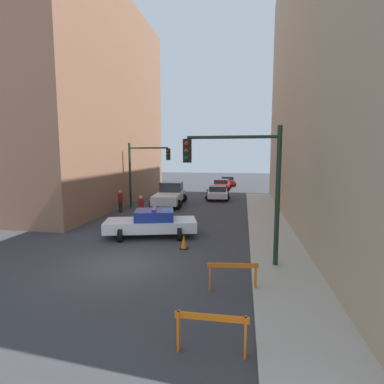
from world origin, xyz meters
name	(u,v)px	position (x,y,z in m)	size (l,w,h in m)	color
ground_plane	(121,265)	(0.00, 0.00, 0.00)	(120.00, 120.00, 0.00)	#38383D
sidewalk_right	(286,274)	(6.20, 0.00, 0.06)	(2.40, 44.00, 0.12)	#B2ADA3
building_corner_left	(53,104)	(-12.00, 14.00, 8.65)	(14.00, 20.00, 17.31)	#93664C
traffic_light_near	(246,175)	(4.73, 0.74, 3.53)	(3.64, 0.35, 5.20)	black
traffic_light_far	(143,166)	(-3.30, 12.36, 3.40)	(3.44, 0.35, 5.20)	black
police_car	(152,223)	(-0.05, 4.20, 0.72)	(5.01, 3.07, 1.52)	white
white_truck	(170,195)	(-1.47, 13.83, 0.91)	(2.89, 5.53, 1.90)	silver
parked_car_near	(218,192)	(2.23, 17.96, 0.67)	(2.49, 4.43, 1.31)	silver
parked_car_mid	(222,185)	(2.06, 25.60, 0.67)	(2.36, 4.35, 1.31)	maroon
parked_car_far	(227,181)	(2.49, 30.78, 0.67)	(2.48, 4.42, 1.31)	maroon
pedestrian_crossing	(141,208)	(-1.84, 7.60, 0.86)	(0.43, 0.43, 1.66)	#474C66
pedestrian_corner	(120,201)	(-4.31, 10.10, 0.86)	(0.41, 0.41, 1.66)	black
barrier_front	(211,327)	(4.02, -4.61, 0.62)	(1.60, 0.17, 0.90)	orange
barrier_mid	(233,272)	(4.37, -1.49, 0.62)	(1.59, 0.34, 0.90)	orange
traffic_cone	(184,242)	(2.02, 2.43, 0.32)	(0.36, 0.36, 0.66)	black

